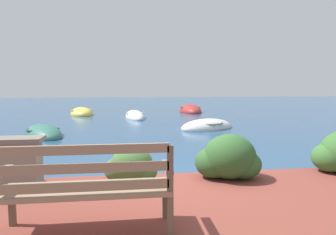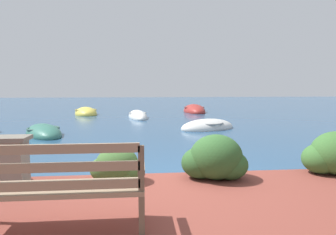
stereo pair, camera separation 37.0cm
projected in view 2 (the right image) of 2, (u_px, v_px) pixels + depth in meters
name	position (u px, v px, depth m)	size (l,w,h in m)	color
ground_plane	(168.00, 185.00, 5.08)	(80.00, 80.00, 0.00)	navy
park_bench	(60.00, 185.00, 2.98)	(1.69, 0.48, 0.93)	brown
hedge_clump_left	(116.00, 167.00, 4.57)	(0.81, 0.58, 0.55)	#426B33
hedge_clump_centre	(215.00, 160.00, 4.71)	(1.04, 0.75, 0.71)	#2D5628
hedge_clump_right	(335.00, 156.00, 4.97)	(1.05, 0.76, 0.72)	#38662D
rowboat_nearest	(44.00, 133.00, 10.27)	(2.08, 2.60, 0.67)	#336B5B
rowboat_mid	(207.00, 127.00, 11.74)	(2.64, 2.09, 0.70)	silver
rowboat_far	(138.00, 117.00, 15.93)	(1.32, 3.05, 0.70)	silver
rowboat_outer	(86.00, 113.00, 17.58)	(1.83, 2.51, 0.80)	#DBC64C
rowboat_distant	(194.00, 111.00, 19.29)	(1.32, 3.08, 0.89)	#9E2D28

